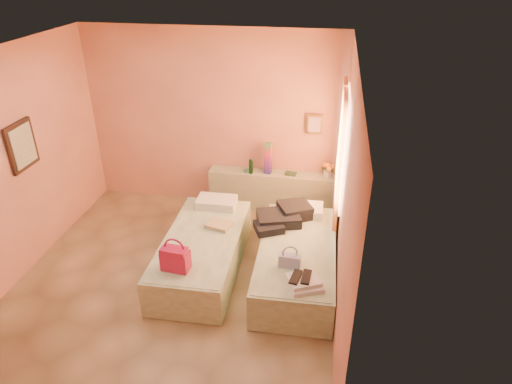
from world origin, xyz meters
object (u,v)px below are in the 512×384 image
bed_right (297,262)px  blue_handbag (290,261)px  water_bottle (251,166)px  towel_stack (305,283)px  flower_vase (328,168)px  magenta_handbag (175,258)px  headboard_ledge (274,191)px  green_book (291,174)px  bed_left (203,253)px

bed_right → blue_handbag: size_ratio=8.06×
bed_right → water_bottle: water_bottle is taller
towel_stack → bed_right: bearing=101.1°
flower_vase → magenta_handbag: size_ratio=0.86×
headboard_ledge → bed_right: (0.52, -1.70, -0.08)m
flower_vase → green_book: bearing=-177.0°
bed_left → blue_handbag: (1.17, -0.42, 0.33)m
bed_left → towel_stack: size_ratio=5.71×
flower_vase → magenta_handbag: bearing=-124.2°
headboard_ledge → towel_stack: (0.67, -2.45, 0.23)m
headboard_ledge → green_book: bearing=-2.3°
blue_handbag → bed_right: bearing=85.2°
water_bottle → magenta_handbag: bearing=-101.2°
flower_vase → bed_right: bearing=-99.9°
bed_left → magenta_handbag: 0.80m
headboard_ledge → blue_handbag: size_ratio=8.26×
headboard_ledge → blue_handbag: blue_handbag is taller
towel_stack → water_bottle: bearing=113.3°
headboard_ledge → flower_vase: 0.94m
towel_stack → green_book: bearing=99.5°
green_book → towel_stack: green_book is taller
bed_right → magenta_handbag: 1.56m
bed_left → magenta_handbag: magenta_handbag is taller
bed_left → green_book: 1.99m
green_book → magenta_handbag: magenta_handbag is taller
headboard_ledge → flower_vase: size_ratio=7.50×
green_book → flower_vase: bearing=10.0°
headboard_ledge → magenta_handbag: bearing=-108.8°
water_bottle → towel_stack: (1.03, -2.39, -0.22)m
headboard_ledge → towel_stack: 2.55m
water_bottle → towel_stack: bearing=-66.7°
green_book → blue_handbag: (0.21, -2.11, -0.08)m
green_book → water_bottle: bearing=-167.6°
green_book → flower_vase: size_ratio=0.62×
flower_vase → blue_handbag: flower_vase is taller
bed_left → water_bottle: 1.75m
bed_left → flower_vase: size_ratio=7.31×
headboard_ledge → bed_right: headboard_ledge is taller
green_book → bed_right: bearing=-74.1°
blue_handbag → water_bottle: bearing=114.6°
towel_stack → headboard_ledge: bearing=105.3°
headboard_ledge → magenta_handbag: size_ratio=6.45×
bed_right → towel_stack: bearing=-79.9°
water_bottle → blue_handbag: (0.82, -2.06, -0.19)m
bed_left → bed_right: (1.23, 0.00, 0.00)m
bed_right → flower_vase: size_ratio=7.31×
bed_left → bed_right: size_ratio=1.00×
bed_right → bed_left: bearing=179.0°
water_bottle → green_book: (0.62, 0.06, -0.10)m
bed_right → towel_stack: towel_stack is taller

